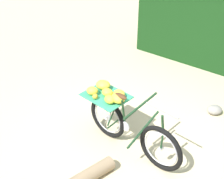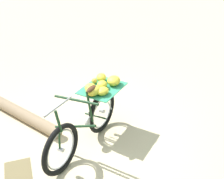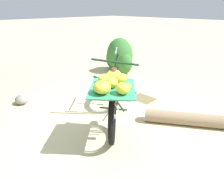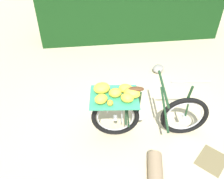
% 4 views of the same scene
% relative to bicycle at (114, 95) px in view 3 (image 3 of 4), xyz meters
% --- Properties ---
extents(ground_plane, '(60.00, 60.00, 0.00)m').
position_rel_bicycle_xyz_m(ground_plane, '(-0.19, -0.08, -0.51)').
color(ground_plane, beige).
extents(bicycle, '(1.41, 1.52, 1.03)m').
position_rel_bicycle_xyz_m(bicycle, '(0.00, 0.00, 0.00)').
color(bicycle, black).
rests_on(bicycle, ground_plane).
extents(fallen_log, '(1.54, 1.14, 0.20)m').
position_rel_bicycle_xyz_m(fallen_log, '(0.97, 0.94, -0.41)').
color(fallen_log, '#937A5B').
rests_on(fallen_log, ground_plane).
extents(shrub_cluster, '(0.97, 0.67, 0.93)m').
position_rel_bicycle_xyz_m(shrub_cluster, '(-1.86, 2.07, -0.10)').
color(shrub_cluster, '#387533').
rests_on(shrub_cluster, ground_plane).
extents(path_stone, '(0.27, 0.22, 0.17)m').
position_rel_bicycle_xyz_m(path_stone, '(-1.73, -0.70, -0.43)').
color(path_stone, gray).
rests_on(path_stone, ground_plane).
extents(leaf_litter_patch, '(0.44, 0.36, 0.01)m').
position_rel_bicycle_xyz_m(leaf_litter_patch, '(-0.27, 1.10, -0.51)').
color(leaf_litter_patch, olive).
rests_on(leaf_litter_patch, ground_plane).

